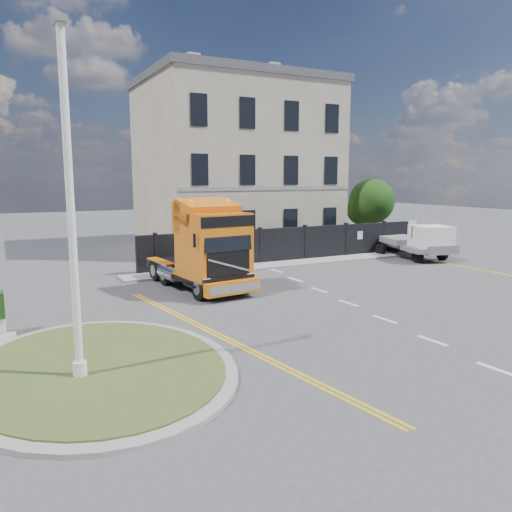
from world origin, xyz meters
TOP-DOWN VIEW (x-y plane):
  - ground at (0.00, 0.00)m, footprint 120.00×120.00m
  - traffic_island at (-7.00, -3.00)m, footprint 6.80×6.80m
  - hoarding_fence at (6.55, 9.00)m, footprint 18.80×0.25m
  - georgian_building at (6.00, 16.50)m, footprint 12.30×10.30m
  - tree at (14.38, 12.10)m, footprint 3.20×3.20m
  - pavement_far at (6.00, 8.10)m, footprint 20.00×1.60m
  - truck at (-1.12, 4.21)m, footprint 3.04×6.66m
  - flatbed_pickup at (13.28, 5.87)m, footprint 3.20×5.40m
  - lamppost_island at (-7.50, -3.50)m, footprint 0.26×0.51m

SIDE VIEW (x-z plane):
  - ground at x=0.00m, z-range 0.00..0.00m
  - pavement_far at x=6.00m, z-range 0.00..0.12m
  - traffic_island at x=-7.00m, z-range 0.00..0.16m
  - hoarding_fence at x=6.55m, z-range 0.00..2.00m
  - flatbed_pickup at x=13.28m, z-range 0.08..2.17m
  - truck at x=-1.12m, z-range -0.20..3.67m
  - tree at x=14.38m, z-range 0.65..5.45m
  - lamppost_island at x=-7.50m, z-range 0.17..8.45m
  - georgian_building at x=6.00m, z-range -0.63..12.17m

